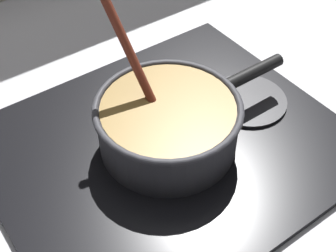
{
  "coord_description": "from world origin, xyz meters",
  "views": [
    {
      "loc": [
        -0.17,
        -0.25,
        0.57
      ],
      "look_at": [
        0.13,
        0.17,
        0.05
      ],
      "focal_mm": 49.76,
      "sensor_mm": 36.0,
      "label": 1
    }
  ],
  "objects": [
    {
      "name": "hob_plate",
      "position": [
        0.13,
        0.17,
        0.01
      ],
      "size": [
        0.56,
        0.48,
        0.01
      ],
      "primitive_type": "cube",
      "color": "black",
      "rests_on": "ground"
    },
    {
      "name": "cooking_pan",
      "position": [
        0.13,
        0.17,
        0.06
      ],
      "size": [
        0.36,
        0.26,
        0.26
      ],
      "color": "#38383D",
      "rests_on": "hob_plate"
    },
    {
      "name": "burner_ring",
      "position": [
        0.13,
        0.17,
        0.02
      ],
      "size": [
        0.19,
        0.19,
        0.01
      ],
      "primitive_type": "torus",
      "color": "#592D0C",
      "rests_on": "hob_plate"
    },
    {
      "name": "spare_burner",
      "position": [
        0.31,
        0.17,
        0.01
      ],
      "size": [
        0.14,
        0.14,
        0.01
      ],
      "primitive_type": "cylinder",
      "color": "#262628",
      "rests_on": "hob_plate"
    }
  ]
}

